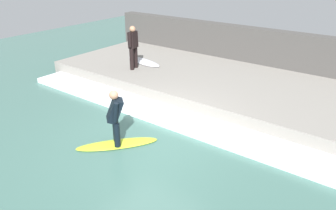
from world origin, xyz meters
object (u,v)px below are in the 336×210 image
Objects in this scene: surfer_riding at (115,115)px; surfboard_waiting_near at (144,62)px; surfboard_riding at (117,144)px; surfer_waiting_near at (133,45)px.

surfer_riding reaches higher than surfboard_waiting_near.
surfboard_waiting_near reaches higher than surfboard_riding.
surfboard_riding is at bearing -146.56° from surfboard_waiting_near.
surfer_riding is 4.59m from surfer_waiting_near.
surfer_waiting_near is at bearing 36.67° from surfboard_riding.
surfboard_riding is 5.36m from surfboard_waiting_near.
surfboard_waiting_near is (0.79, 0.22, -0.84)m from surfer_waiting_near.
surfer_waiting_near reaches higher than surfboard_waiting_near.
surfboard_waiting_near is at bearing 15.25° from surfer_waiting_near.
surfboard_riding is 0.80m from surfer_riding.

